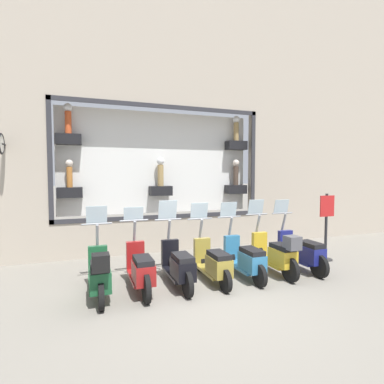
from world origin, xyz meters
The scene contains 10 objects.
ground_plane centered at (0.00, 0.00, 0.00)m, with size 120.00×120.00×0.00m, color gray.
building_facade centered at (3.60, 0.00, 4.57)m, with size 1.17×36.00×8.94m.
scooter_navy_0 centered at (0.65, -2.65, 0.43)m, with size 1.80×0.61×1.61m.
scooter_yellow_1 centered at (0.59, -1.89, 0.48)m, with size 1.80×0.61×1.63m.
scooter_teal_2 centered at (0.65, -1.13, 0.42)m, with size 1.79×0.60×1.59m.
scooter_olive_3 centered at (0.65, -0.37, 0.41)m, with size 1.79×0.60×1.60m.
scooter_black_4 centered at (0.65, 0.39, 0.43)m, with size 1.80×0.60×1.68m.
scooter_red_5 centered at (0.65, 1.15, 0.44)m, with size 1.81×0.60×1.56m.
scooter_green_6 centered at (0.59, 1.91, 0.46)m, with size 1.79×0.61×1.61m.
shop_sign_post centered at (1.15, -3.83, 0.95)m, with size 0.36×0.45×1.76m.
Camera 1 is at (-5.00, 2.13, 2.26)m, focal length 28.00 mm.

